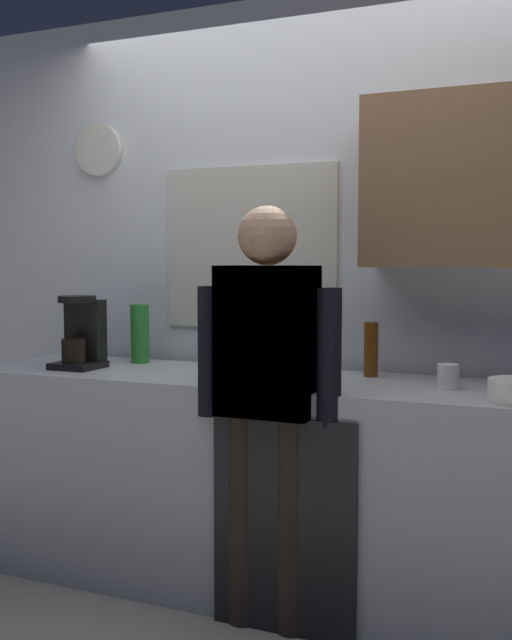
{
  "coord_description": "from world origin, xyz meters",
  "views": [
    {
      "loc": [
        1.0,
        -2.52,
        1.39
      ],
      "look_at": [
        -0.15,
        0.25,
        1.16
      ],
      "focal_mm": 41.14,
      "sensor_mm": 36.0,
      "label": 1
    }
  ],
  "objects_px": {
    "dish_soap": "(308,362)",
    "coffee_maker": "(81,336)",
    "bottle_green_wine": "(264,336)",
    "person_guest": "(267,381)",
    "person_at_sink": "(267,381)",
    "bottle_clear_soda": "(140,334)",
    "bottle_amber_beer": "(371,349)",
    "cup_white_mug": "(448,377)"
  },
  "relations": [
    {
      "from": "bottle_amber_beer",
      "to": "dish_soap",
      "type": "height_order",
      "value": "bottle_amber_beer"
    },
    {
      "from": "coffee_maker",
      "to": "person_guest",
      "type": "bearing_deg",
      "value": -13.34
    },
    {
      "from": "bottle_clear_soda",
      "to": "bottle_green_wine",
      "type": "height_order",
      "value": "bottle_green_wine"
    },
    {
      "from": "bottle_clear_soda",
      "to": "cup_white_mug",
      "type": "bearing_deg",
      "value": -7.36
    },
    {
      "from": "coffee_maker",
      "to": "bottle_green_wine",
      "type": "relative_size",
      "value": 1.1
    },
    {
      "from": "bottle_green_wine",
      "to": "dish_soap",
      "type": "distance_m",
      "value": 0.37
    },
    {
      "from": "coffee_maker",
      "to": "bottle_green_wine",
      "type": "height_order",
      "value": "coffee_maker"
    },
    {
      "from": "bottle_clear_soda",
      "to": "person_at_sink",
      "type": "xyz_separation_m",
      "value": [
        0.85,
        -0.49,
        -0.1
      ]
    },
    {
      "from": "bottle_amber_beer",
      "to": "cup_white_mug",
      "type": "height_order",
      "value": "bottle_amber_beer"
    },
    {
      "from": "bottle_clear_soda",
      "to": "person_guest",
      "type": "xyz_separation_m",
      "value": [
        0.85,
        -0.49,
        -0.1
      ]
    },
    {
      "from": "coffee_maker",
      "to": "person_guest",
      "type": "relative_size",
      "value": 0.21
    },
    {
      "from": "bottle_amber_beer",
      "to": "person_guest",
      "type": "xyz_separation_m",
      "value": [
        -0.28,
        -0.49,
        -0.08
      ]
    },
    {
      "from": "bottle_clear_soda",
      "to": "person_at_sink",
      "type": "height_order",
      "value": "person_at_sink"
    },
    {
      "from": "bottle_green_wine",
      "to": "cup_white_mug",
      "type": "relative_size",
      "value": 3.16
    },
    {
      "from": "coffee_maker",
      "to": "person_at_sink",
      "type": "xyz_separation_m",
      "value": [
        1.0,
        -0.24,
        -0.11
      ]
    },
    {
      "from": "bottle_green_wine",
      "to": "person_at_sink",
      "type": "relative_size",
      "value": 0.19
    },
    {
      "from": "bottle_green_wine",
      "to": "person_guest",
      "type": "height_order",
      "value": "person_guest"
    },
    {
      "from": "coffee_maker",
      "to": "person_guest",
      "type": "height_order",
      "value": "person_guest"
    },
    {
      "from": "bottle_green_wine",
      "to": "bottle_amber_beer",
      "type": "height_order",
      "value": "bottle_green_wine"
    },
    {
      "from": "bottle_green_wine",
      "to": "cup_white_mug",
      "type": "distance_m",
      "value": 0.87
    },
    {
      "from": "bottle_clear_soda",
      "to": "bottle_amber_beer",
      "type": "relative_size",
      "value": 1.22
    },
    {
      "from": "dish_soap",
      "to": "person_at_sink",
      "type": "height_order",
      "value": "person_at_sink"
    },
    {
      "from": "dish_soap",
      "to": "person_at_sink",
      "type": "distance_m",
      "value": 0.29
    },
    {
      "from": "coffee_maker",
      "to": "bottle_clear_soda",
      "type": "distance_m",
      "value": 0.29
    },
    {
      "from": "person_guest",
      "to": "bottle_green_wine",
      "type": "bearing_deg",
      "value": -53.66
    },
    {
      "from": "bottle_green_wine",
      "to": "dish_soap",
      "type": "xyz_separation_m",
      "value": [
        0.28,
        -0.23,
        -0.07
      ]
    },
    {
      "from": "dish_soap",
      "to": "bottle_amber_beer",
      "type": "bearing_deg",
      "value": 44.85
    },
    {
      "from": "bottle_amber_beer",
      "to": "person_at_sink",
      "type": "height_order",
      "value": "person_at_sink"
    },
    {
      "from": "bottle_green_wine",
      "to": "cup_white_mug",
      "type": "xyz_separation_m",
      "value": [
        0.84,
        -0.21,
        -0.1
      ]
    },
    {
      "from": "coffee_maker",
      "to": "dish_soap",
      "type": "height_order",
      "value": "coffee_maker"
    },
    {
      "from": "bottle_amber_beer",
      "to": "coffee_maker",
      "type": "bearing_deg",
      "value": -168.94
    },
    {
      "from": "bottle_clear_soda",
      "to": "coffee_maker",
      "type": "bearing_deg",
      "value": -122.22
    },
    {
      "from": "cup_white_mug",
      "to": "person_at_sink",
      "type": "bearing_deg",
      "value": -154.4
    },
    {
      "from": "coffee_maker",
      "to": "person_at_sink",
      "type": "distance_m",
      "value": 1.04
    },
    {
      "from": "cup_white_mug",
      "to": "coffee_maker",
      "type": "bearing_deg",
      "value": -177.92
    },
    {
      "from": "cup_white_mug",
      "to": "person_guest",
      "type": "xyz_separation_m",
      "value": [
        -0.62,
        -0.3,
        -0.01
      ]
    },
    {
      "from": "coffee_maker",
      "to": "dish_soap",
      "type": "xyz_separation_m",
      "value": [
        1.07,
        0.04,
        -0.07
      ]
    },
    {
      "from": "coffee_maker",
      "to": "dish_soap",
      "type": "relative_size",
      "value": 1.83
    },
    {
      "from": "coffee_maker",
      "to": "person_at_sink",
      "type": "height_order",
      "value": "person_at_sink"
    },
    {
      "from": "coffee_maker",
      "to": "cup_white_mug",
      "type": "xyz_separation_m",
      "value": [
        1.62,
        0.06,
        -0.1
      ]
    },
    {
      "from": "bottle_clear_soda",
      "to": "person_guest",
      "type": "bearing_deg",
      "value": -29.87
    },
    {
      "from": "dish_soap",
      "to": "coffee_maker",
      "type": "bearing_deg",
      "value": -177.65
    }
  ]
}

